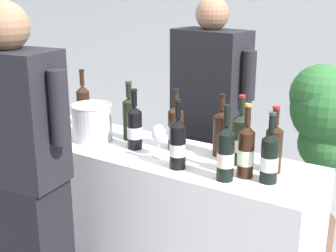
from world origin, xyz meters
TOP-DOWN VIEW (x-y plane):
  - wall_back at (0.00, 2.60)m, footprint 8.00×0.10m
  - counter at (0.00, 0.00)m, footprint 1.81×0.51m
  - wine_bottle_0 at (0.49, 0.07)m, footprint 0.08×0.08m
  - wine_bottle_1 at (-0.07, -0.03)m, footprint 0.08×0.08m
  - wine_bottle_2 at (0.27, -0.14)m, footprint 0.08×0.08m
  - wine_bottle_3 at (-0.75, 0.00)m, footprint 0.08×0.08m
  - wine_bottle_4 at (0.66, 0.06)m, footprint 0.08×0.08m
  - wine_bottle_5 at (0.12, 0.08)m, footprint 0.09×0.09m
  - wine_bottle_6 at (0.36, 0.13)m, footprint 0.08×0.08m
  - wine_bottle_7 at (-0.18, 0.08)m, footprint 0.07×0.07m
  - wine_bottle_8 at (0.52, -0.14)m, footprint 0.08×0.08m
  - wine_bottle_9 at (-0.59, 0.15)m, footprint 0.08×0.08m
  - wine_bottle_10 at (0.69, -0.06)m, footprint 0.08×0.08m
  - wine_bottle_11 at (0.58, -0.06)m, footprint 0.08×0.08m
  - wine_glass at (0.10, -0.06)m, footprint 0.07×0.07m
  - ice_bucket at (-0.35, -0.04)m, footprint 0.23×0.23m
  - person_server at (0.06, 0.59)m, footprint 0.61×0.30m
  - person_guest at (-0.28, -0.62)m, footprint 0.58×0.29m
  - potted_shrub at (0.66, 1.01)m, footprint 0.48×0.55m

SIDE VIEW (x-z plane):
  - counter at x=0.00m, z-range 0.00..0.94m
  - person_server at x=0.06m, z-range -0.02..1.69m
  - person_guest at x=-0.28m, z-range -0.02..1.71m
  - potted_shrub at x=0.66m, z-range 0.21..1.52m
  - ice_bucket at x=-0.35m, z-range 0.94..1.15m
  - wine_bottle_10 at x=0.69m, z-range 0.90..1.22m
  - wine_glass at x=0.10m, z-range 0.97..1.14m
  - wine_bottle_1 at x=-0.07m, z-range 0.90..1.22m
  - wine_bottle_5 at x=0.12m, z-range 0.90..1.23m
  - wine_bottle_4 at x=0.66m, z-range 0.91..1.22m
  - wine_bottle_2 at x=0.27m, z-range 0.90..1.23m
  - wine_bottle_11 at x=0.58m, z-range 0.89..1.24m
  - wine_bottle_3 at x=-0.75m, z-range 0.90..1.24m
  - wine_bottle_0 at x=0.49m, z-range 0.90..1.24m
  - wine_bottle_6 at x=0.36m, z-range 0.91..1.23m
  - wine_bottle_8 at x=0.52m, z-range 0.90..1.25m
  - wine_bottle_7 at x=-0.18m, z-range 0.91..1.24m
  - wine_bottle_9 at x=-0.59m, z-range 0.90..1.25m
  - wall_back at x=0.00m, z-range 0.00..2.80m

